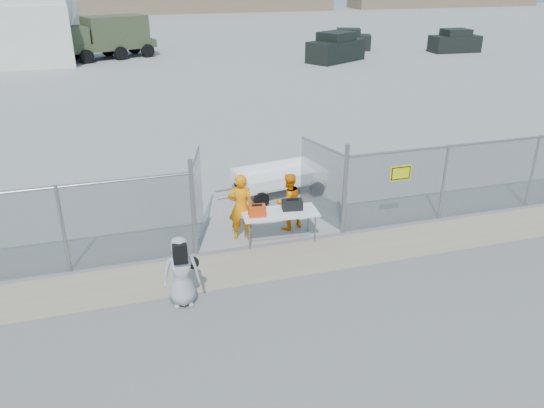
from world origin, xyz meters
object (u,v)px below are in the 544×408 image
object	(u,v)px
folding_table	(280,226)
security_worker_left	(241,207)
security_worker_right	(288,201)
utility_trailer	(279,180)
visitor	(181,271)

from	to	relation	value
folding_table	security_worker_left	size ratio (longest dim) A/B	1.07
folding_table	security_worker_right	xyz separation A→B (m)	(0.44, 0.63, 0.38)
security_worker_right	utility_trailer	bearing A→B (deg)	-116.62
security_worker_left	utility_trailer	world-z (taller)	security_worker_left
folding_table	security_worker_left	world-z (taller)	security_worker_left
folding_table	utility_trailer	distance (m)	3.22
visitor	utility_trailer	bearing A→B (deg)	57.95
security_worker_right	visitor	distance (m)	4.29
security_worker_left	utility_trailer	bearing A→B (deg)	-110.91
folding_table	security_worker_right	size ratio (longest dim) A/B	1.22
security_worker_left	folding_table	bearing A→B (deg)	170.30
security_worker_left	security_worker_right	world-z (taller)	security_worker_left
folding_table	utility_trailer	xyz separation A→B (m)	(0.94, 3.08, 0.01)
security_worker_left	security_worker_right	bearing A→B (deg)	-156.99
security_worker_left	visitor	bearing A→B (deg)	67.20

